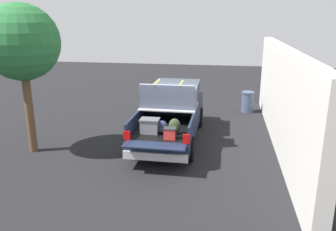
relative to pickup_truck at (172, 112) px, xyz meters
name	(u,v)px	position (x,y,z in m)	size (l,w,h in m)	color
ground_plane	(171,139)	(-0.36, 0.00, -0.96)	(40.00, 40.00, 0.00)	black
pickup_truck	(172,112)	(0.00, 0.00, 0.00)	(6.05, 2.06, 2.23)	#162138
building_facade	(282,98)	(-0.21, -3.85, 0.73)	(11.64, 0.36, 3.39)	silver
tree_background	(21,43)	(-2.23, 4.40, 2.62)	(2.39, 2.39, 4.81)	brown
trash_can	(247,102)	(3.96, -2.96, -0.47)	(0.60, 0.60, 0.98)	#3F4C66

